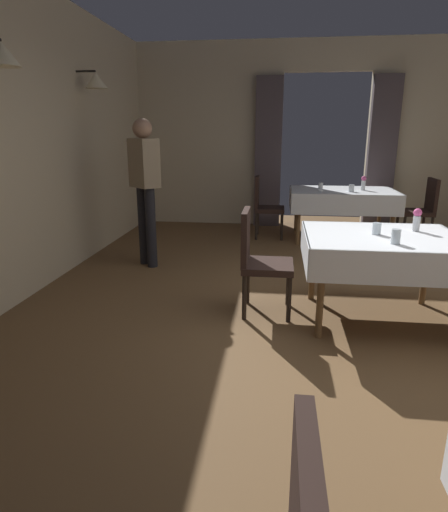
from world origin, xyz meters
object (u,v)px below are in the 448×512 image
(dining_table_mid, at_px, (382,246))
(glass_far_b, at_px, (351,188))
(chair_far_left, at_px, (264,204))
(glass_far_c, at_px, (321,187))
(glass_mid_b, at_px, (377,229))
(glass_mid_c, at_px, (396,237))
(person_waiter_by_doorway, at_px, (145,181))
(flower_vase_far, at_px, (363,183))
(dining_table_far, at_px, (342,196))
(chair_far_right, at_px, (422,207))
(chair_mid_left, at_px, (259,257))
(flower_vase_mid, at_px, (417,219))

(dining_table_mid, distance_m, glass_far_b, 2.76)
(chair_far_left, xyz_separation_m, glass_far_b, (1.23, -0.22, 0.29))
(glass_far_c, bearing_deg, glass_mid_b, -85.52)
(glass_mid_c, bearing_deg, person_waiter_by_doorway, 146.69)
(person_waiter_by_doorway, bearing_deg, chair_far_left, 50.89)
(dining_table_mid, xyz_separation_m, chair_far_left, (-1.07, 2.97, -0.14))
(flower_vase_far, xyz_separation_m, person_waiter_by_doorway, (-2.78, -1.63, 0.16))
(dining_table_far, distance_m, chair_far_right, 1.16)
(chair_mid_left, bearing_deg, flower_vase_far, 64.65)
(glass_mid_c, bearing_deg, flower_vase_mid, 59.50)
(glass_mid_c, relative_size, glass_far_b, 1.11)
(dining_table_far, distance_m, chair_mid_left, 3.12)
(dining_table_far, height_order, glass_far_b, glass_far_b)
(glass_far_c, height_order, person_waiter_by_doorway, person_waiter_by_doorway)
(chair_far_right, bearing_deg, glass_far_c, -172.77)
(glass_far_c, distance_m, person_waiter_by_doorway, 2.62)
(dining_table_far, relative_size, person_waiter_by_doorway, 0.89)
(flower_vase_mid, height_order, glass_far_c, flower_vase_mid)
(glass_far_b, relative_size, person_waiter_by_doorway, 0.06)
(chair_far_right, height_order, glass_far_b, chair_far_right)
(chair_far_right, xyz_separation_m, glass_mid_b, (-1.27, -2.95, 0.28))
(chair_far_left, bearing_deg, chair_far_right, 0.11)
(dining_table_mid, relative_size, chair_far_left, 1.36)
(glass_far_b, height_order, person_waiter_by_doorway, person_waiter_by_doorway)
(glass_far_b, bearing_deg, chair_mid_left, -113.56)
(dining_table_far, relative_size, glass_far_b, 14.96)
(chair_mid_left, distance_m, glass_far_b, 2.97)
(chair_mid_left, bearing_deg, glass_far_c, 74.64)
(dining_table_far, xyz_separation_m, chair_far_left, (-1.15, 0.01, -0.14))
(dining_table_mid, bearing_deg, chair_mid_left, 177.87)
(glass_mid_c, bearing_deg, chair_far_right, 69.87)
(dining_table_mid, relative_size, glass_mid_b, 13.15)
(glass_mid_c, bearing_deg, glass_far_c, 95.43)
(chair_far_left, xyz_separation_m, glass_mid_c, (1.10, -3.26, 0.29))
(glass_mid_b, relative_size, glass_mid_c, 0.85)
(flower_vase_mid, distance_m, glass_mid_b, 0.41)
(chair_far_left, relative_size, glass_mid_b, 9.63)
(chair_mid_left, bearing_deg, glass_mid_c, -17.38)
(chair_far_left, bearing_deg, glass_mid_c, -71.36)
(chair_far_left, relative_size, person_waiter_by_doorway, 0.54)
(chair_mid_left, xyz_separation_m, chair_far_left, (-0.05, 2.93, 0.00))
(person_waiter_by_doorway, bearing_deg, flower_vase_far, 30.45)
(chair_mid_left, xyz_separation_m, person_waiter_by_doorway, (-1.40, 1.28, 0.51))
(flower_vase_mid, relative_size, person_waiter_by_doorway, 0.11)
(glass_mid_b, relative_size, person_waiter_by_doorway, 0.06)
(glass_far_b, bearing_deg, glass_far_c, 174.76)
(chair_mid_left, height_order, flower_vase_mid, flower_vase_mid)
(flower_vase_far, bearing_deg, dining_table_mid, -96.96)
(flower_vase_mid, height_order, glass_mid_c, flower_vase_mid)
(person_waiter_by_doorway, bearing_deg, flower_vase_mid, -22.28)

